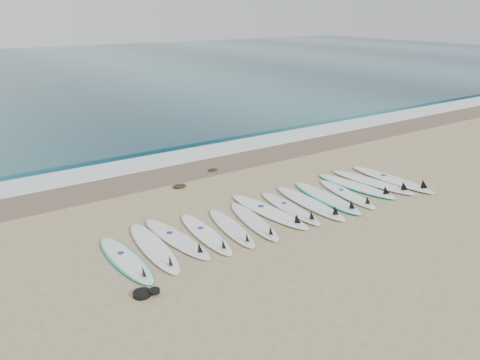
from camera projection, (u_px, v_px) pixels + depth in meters
ground at (279, 211)px, 11.84m from camera, size 120.00×120.00×0.00m
ocean at (23, 73)px, 37.10m from camera, size 120.00×55.00×0.03m
wet_sand_band at (199, 168)px, 15.03m from camera, size 120.00×1.80×0.01m
foam_band at (179, 157)px, 16.11m from camera, size 120.00×1.40×0.04m
wave_crest at (161, 146)px, 17.27m from camera, size 120.00×1.00×0.10m
surfboard_0 at (126, 260)px, 9.46m from camera, size 0.66×2.39×0.30m
surfboard_1 at (155, 248)px, 9.90m from camera, size 0.70×2.62×0.33m
surfboard_2 at (177, 239)px, 10.30m from camera, size 0.77×2.55×0.32m
surfboard_3 at (206, 234)px, 10.51m from camera, size 0.66×2.42×0.31m
surfboard_4 at (232, 228)px, 10.81m from camera, size 0.80×2.33×0.29m
surfboard_5 at (255, 221)px, 11.15m from camera, size 0.88×2.43×0.30m
surfboard_6 at (270, 212)px, 11.67m from camera, size 0.81×2.79×0.35m
surfboard_7 at (291, 208)px, 11.88m from camera, size 0.67×2.48×0.31m
surfboard_8 at (311, 203)px, 12.17m from camera, size 0.69×2.73×0.35m
surfboard_9 at (327, 198)px, 12.55m from camera, size 0.85×2.70×0.34m
surfboard_10 at (348, 194)px, 12.78m from camera, size 0.86×2.42×0.30m
surfboard_11 at (357, 186)px, 13.37m from camera, size 0.95×2.70×0.34m
surfboard_12 at (374, 182)px, 13.64m from camera, size 0.94×2.83×0.36m
surfboard_13 at (394, 180)px, 13.85m from camera, size 0.68×2.92×0.37m
seaweed_near at (180, 186)px, 13.41m from camera, size 0.40×0.31×0.08m
seaweed_far at (213, 170)px, 14.78m from camera, size 0.32×0.25×0.06m
leash_coil at (145, 293)px, 8.34m from camera, size 0.46×0.36×0.11m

